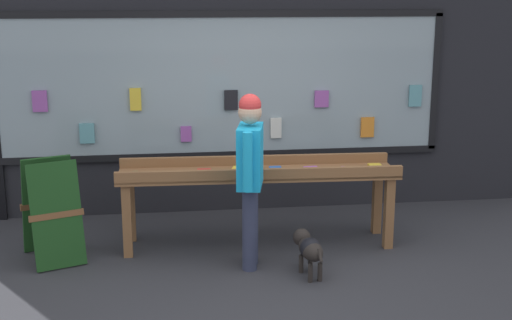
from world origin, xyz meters
name	(u,v)px	position (x,y,z in m)	size (l,w,h in m)	color
ground_plane	(274,285)	(0.00, 0.00, 0.00)	(40.00, 40.00, 0.00)	#2D2D33
shopfront_facade	(237,64)	(-0.07, 2.39, 1.75)	(7.47, 0.29, 3.55)	black
display_table_main	(258,178)	(0.00, 1.08, 0.72)	(2.88, 0.74, 0.89)	brown
person_browsing	(250,168)	(-0.15, 0.48, 0.99)	(0.31, 0.65, 1.69)	#2D334C
small_dog	(309,248)	(0.36, 0.19, 0.27)	(0.25, 0.60, 0.39)	black
sandwich_board_sign	(52,210)	(-2.06, 0.93, 0.51)	(0.68, 0.77, 1.01)	#193F19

